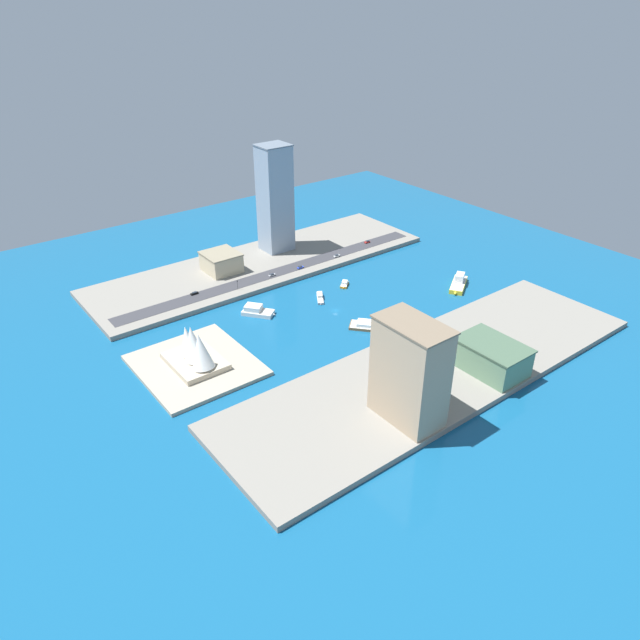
% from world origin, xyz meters
% --- Properties ---
extents(ground_plane, '(440.00, 440.00, 0.00)m').
position_xyz_m(ground_plane, '(0.00, 0.00, 0.00)').
color(ground_plane, '#145684').
extents(quay_west, '(70.00, 240.00, 3.03)m').
position_xyz_m(quay_west, '(-81.59, 0.00, 1.52)').
color(quay_west, gray).
rests_on(quay_west, ground_plane).
extents(quay_east, '(70.00, 240.00, 3.03)m').
position_xyz_m(quay_east, '(81.59, 0.00, 1.52)').
color(quay_east, gray).
rests_on(quay_east, ground_plane).
extents(peninsula_point, '(60.66, 55.12, 2.00)m').
position_xyz_m(peninsula_point, '(-3.56, 94.28, 1.00)').
color(peninsula_point, '#A89E89').
rests_on(peninsula_point, ground_plane).
extents(road_strip, '(11.94, 228.00, 0.15)m').
position_xyz_m(road_strip, '(60.98, 0.00, 3.11)').
color(road_strip, '#38383D').
rests_on(road_strip, quay_east).
extents(ferry_yellow_fast, '(20.10, 25.29, 7.80)m').
position_xyz_m(ferry_yellow_fast, '(-23.30, -83.62, 2.48)').
color(ferry_yellow_fast, yellow).
rests_on(ferry_yellow_fast, ground_plane).
extents(yacht_sleek_gray, '(15.14, 11.81, 3.18)m').
position_xyz_m(yacht_sleek_gray, '(17.68, -2.00, 1.16)').
color(yacht_sleek_gray, '#999EA3').
rests_on(yacht_sleek_gray, ground_plane).
extents(barge_flat_brown, '(27.34, 25.77, 3.68)m').
position_xyz_m(barge_flat_brown, '(-29.01, -3.50, 1.29)').
color(barge_flat_brown, brown).
rests_on(barge_flat_brown, ground_plane).
extents(water_taxi_orange, '(9.28, 9.79, 3.00)m').
position_xyz_m(water_taxi_orange, '(22.63, -25.82, 1.16)').
color(water_taxi_orange, orange).
rests_on(water_taxi_orange, ground_plane).
extents(ferry_white_commuter, '(19.80, 18.05, 5.67)m').
position_xyz_m(ferry_white_commuter, '(24.73, 39.85, 2.25)').
color(ferry_white_commuter, silver).
rests_on(ferry_white_commuter, ground_plane).
extents(terminal_long_green, '(34.06, 23.42, 15.13)m').
position_xyz_m(terminal_long_green, '(-99.07, -18.79, 10.63)').
color(terminal_long_green, slate).
rests_on(terminal_long_green, quay_west).
extents(tower_tall_glass, '(18.76, 21.16, 74.67)m').
position_xyz_m(tower_tall_glass, '(95.11, -21.77, 40.40)').
color(tower_tall_glass, '#8C9EB2').
rests_on(tower_tall_glass, quay_east).
extents(office_block_beige, '(23.35, 22.20, 12.88)m').
position_xyz_m(office_block_beige, '(85.50, 28.98, 9.50)').
color(office_block_beige, '#C6B793').
rests_on(office_block_beige, quay_east).
extents(apartment_midrise_tan, '(32.77, 18.94, 47.56)m').
position_xyz_m(apartment_midrise_tan, '(-99.83, 40.09, 26.84)').
color(apartment_midrise_tan, tan).
rests_on(apartment_midrise_tan, quay_west).
extents(hatchback_blue, '(2.04, 4.57, 1.75)m').
position_xyz_m(hatchback_blue, '(56.31, -14.84, 4.03)').
color(hatchback_blue, black).
rests_on(hatchback_blue, road_strip).
extents(pickup_red, '(2.05, 4.46, 1.73)m').
position_xyz_m(pickup_red, '(63.04, -81.11, 4.02)').
color(pickup_red, black).
rests_on(pickup_red, road_strip).
extents(van_white, '(2.00, 4.77, 1.56)m').
position_xyz_m(van_white, '(56.65, -46.79, 3.95)').
color(van_white, black).
rests_on(van_white, road_strip).
extents(sedan_silver, '(1.91, 4.90, 1.61)m').
position_xyz_m(sedan_silver, '(57.89, 7.06, 3.97)').
color(sedan_silver, black).
rests_on(sedan_silver, road_strip).
extents(suv_black, '(1.87, 5.01, 1.51)m').
position_xyz_m(suv_black, '(64.97, 59.88, 3.94)').
color(suv_black, black).
rests_on(suv_black, road_strip).
extents(traffic_light_waterfront, '(0.36, 0.36, 6.50)m').
position_xyz_m(traffic_light_waterfront, '(54.18, 35.25, 7.38)').
color(traffic_light_waterfront, black).
rests_on(traffic_light_waterfront, quay_east).
extents(opera_landmark, '(31.91, 24.11, 21.92)m').
position_xyz_m(opera_landmark, '(-4.88, 94.28, 10.85)').
color(opera_landmark, '#BCAD93').
rests_on(opera_landmark, peninsula_point).
extents(park_tree_cluster, '(10.10, 14.40, 7.70)m').
position_xyz_m(park_tree_cluster, '(-91.48, 19.71, 8.32)').
color(park_tree_cluster, brown).
rests_on(park_tree_cluster, quay_west).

